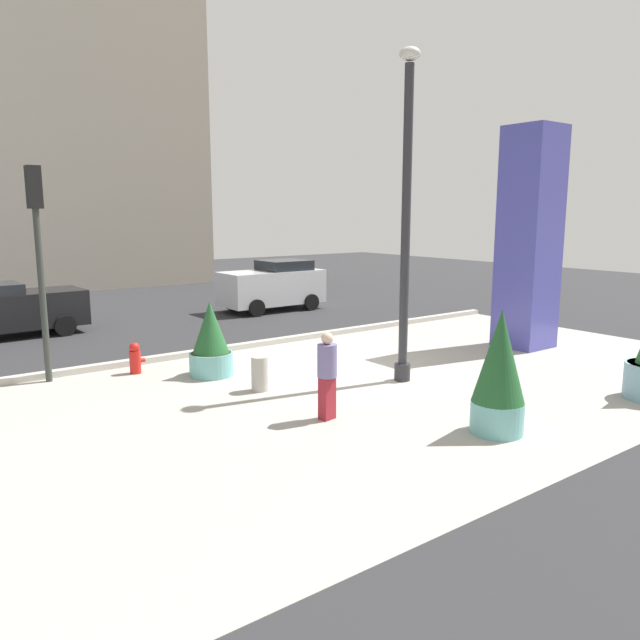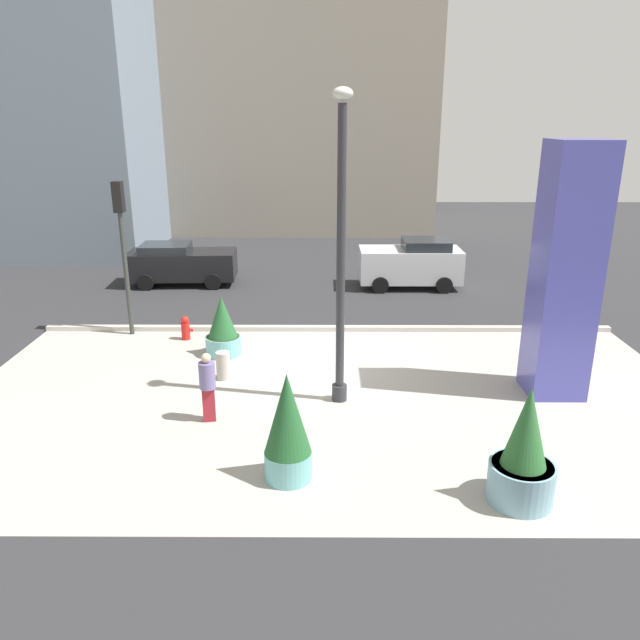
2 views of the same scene
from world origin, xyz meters
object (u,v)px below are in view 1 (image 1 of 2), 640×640
at_px(concrete_bollard, 260,374).
at_px(traffic_light_far_side, 38,239).
at_px(potted_plant_near_left, 211,342).
at_px(car_intersection, 273,285).
at_px(pedestrian_crossing, 327,372).
at_px(lamp_post, 406,225).
at_px(art_pillar_blue, 529,239).
at_px(potted_plant_mid_plaza, 499,373).
at_px(fire_hydrant, 135,358).
at_px(car_curb_east, 8,309).

distance_m(concrete_bollard, traffic_light_far_side, 5.62).
xyz_separation_m(potted_plant_near_left, traffic_light_far_side, (-3.16, 1.73, 2.39)).
distance_m(traffic_light_far_side, car_intersection, 11.30).
bearing_deg(pedestrian_crossing, concrete_bollard, 91.00).
height_order(lamp_post, traffic_light_far_side, lamp_post).
relative_size(art_pillar_blue, car_intersection, 1.52).
distance_m(potted_plant_mid_plaza, concrete_bollard, 5.04).
distance_m(traffic_light_far_side, pedestrian_crossing, 7.10).
relative_size(potted_plant_near_left, potted_plant_mid_plaza, 0.81).
relative_size(art_pillar_blue, concrete_bollard, 8.08).
relative_size(potted_plant_near_left, concrete_bollard, 2.33).
bearing_deg(fire_hydrant, traffic_light_far_side, 164.81).
bearing_deg(concrete_bollard, car_curb_east, 108.42).
xyz_separation_m(lamp_post, art_pillar_blue, (5.29, 0.53, -0.44)).
relative_size(fire_hydrant, concrete_bollard, 1.00).
distance_m(potted_plant_near_left, fire_hydrant, 1.88).
bearing_deg(car_curb_east, potted_plant_mid_plaza, -70.09).
bearing_deg(art_pillar_blue, potted_plant_near_left, 164.08).
height_order(potted_plant_near_left, concrete_bollard, potted_plant_near_left).
bearing_deg(traffic_light_far_side, art_pillar_blue, -19.60).
distance_m(art_pillar_blue, pedestrian_crossing, 8.66).
xyz_separation_m(potted_plant_near_left, pedestrian_crossing, (0.30, -4.03, 0.11)).
height_order(lamp_post, potted_plant_near_left, lamp_post).
relative_size(art_pillar_blue, traffic_light_far_side, 1.28).
relative_size(car_curb_east, pedestrian_crossing, 2.66).
bearing_deg(car_intersection, lamp_post, -106.77).
distance_m(car_curb_east, car_intersection, 9.29).
height_order(concrete_bollard, traffic_light_far_side, traffic_light_far_side).
distance_m(potted_plant_mid_plaza, car_curb_east, 15.01).
bearing_deg(art_pillar_blue, fire_hydrant, 159.62).
height_order(lamp_post, car_intersection, lamp_post).
height_order(potted_plant_mid_plaza, car_intersection, potted_plant_mid_plaza).
distance_m(art_pillar_blue, potted_plant_mid_plaza, 7.69).
bearing_deg(concrete_bollard, art_pillar_blue, -4.88).
bearing_deg(car_curb_east, lamp_post, -60.15).
height_order(potted_plant_mid_plaza, pedestrian_crossing, potted_plant_mid_plaza).
distance_m(car_intersection, pedestrian_crossing, 12.92).
xyz_separation_m(potted_plant_mid_plaza, car_intersection, (4.17, 13.71, -0.09)).
distance_m(potted_plant_mid_plaza, traffic_light_far_side, 9.92).
bearing_deg(fire_hydrant, pedestrian_crossing, -72.55).
xyz_separation_m(car_intersection, pedestrian_crossing, (-6.07, -11.41, -0.07)).
xyz_separation_m(art_pillar_blue, fire_hydrant, (-9.90, 3.68, -2.66)).
xyz_separation_m(potted_plant_near_left, potted_plant_mid_plaza, (2.21, -6.33, 0.27)).
distance_m(fire_hydrant, concrete_bollard, 3.38).
bearing_deg(fire_hydrant, car_curb_east, 103.35).
relative_size(art_pillar_blue, potted_plant_near_left, 3.47).
height_order(fire_hydrant, pedestrian_crossing, pedestrian_crossing).
xyz_separation_m(lamp_post, car_intersection, (3.12, 10.34, -2.50)).
bearing_deg(pedestrian_crossing, car_curb_east, 105.20).
bearing_deg(car_intersection, fire_hydrant, -141.54).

